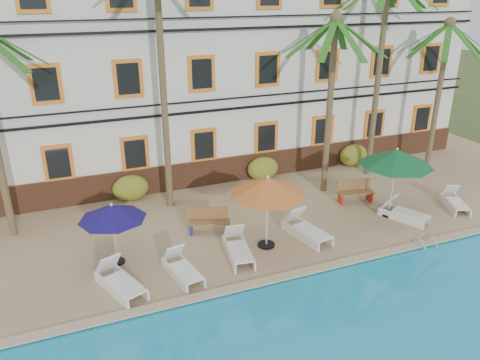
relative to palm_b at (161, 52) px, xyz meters
name	(u,v)px	position (x,y,z in m)	size (l,w,h in m)	color
ground	(311,260)	(3.47, -5.46, -6.38)	(100.00, 100.00, 0.00)	#384C23
pool_deck	(252,199)	(3.47, -0.46, -6.26)	(30.00, 12.00, 0.25)	tan
pool_coping	(325,267)	(3.47, -6.36, -6.10)	(30.00, 0.35, 0.06)	tan
hotel_building	(212,59)	(3.47, 4.52, -1.01)	(25.40, 6.44, 10.22)	silver
palm_b	(161,52)	(0.00, 0.00, 0.00)	(4.16, 4.16, 9.78)	brown
palm_c	(331,81)	(6.66, -0.99, -1.32)	(4.16, 4.16, 7.46)	brown
palm_d	(381,51)	(9.69, -0.04, -0.39)	(4.16, 4.16, 9.09)	brown
palm_e	(442,75)	(12.66, -0.72, -1.52)	(4.16, 4.16, 7.12)	brown
shrub_left	(131,188)	(-1.39, 1.14, -5.58)	(1.50, 0.90, 1.10)	#2B611B
shrub_mid	(263,168)	(4.67, 1.14, -5.58)	(1.50, 0.90, 1.10)	#2B611B
shrub_right	(353,155)	(9.63, 1.14, -5.58)	(1.50, 0.90, 1.10)	#2B611B
umbrella_blue	(112,212)	(-2.65, -3.59, -4.31)	(2.13, 2.13, 2.14)	black
umbrella_red	(268,186)	(2.29, -4.42, -3.89)	(2.63, 2.63, 2.63)	black
umbrella_green	(396,158)	(7.77, -4.06, -3.75)	(2.79, 2.79, 2.79)	black
lounger_a	(120,281)	(-2.79, -5.11, -5.82)	(1.36, 2.12, 0.94)	white
lounger_b	(182,268)	(-0.90, -5.10, -5.85)	(0.97, 1.90, 0.86)	white
lounger_c	(238,248)	(1.14, -4.66, -5.83)	(0.99, 2.05, 0.93)	white
lounger_d	(306,229)	(3.87, -4.37, -5.82)	(1.11, 2.14, 0.96)	white
lounger_e	(403,212)	(8.05, -4.53, -5.85)	(1.38, 1.95, 0.87)	white
lounger_f	(455,201)	(10.67, -4.49, -5.86)	(1.27, 1.85, 0.82)	white
bench_left	(209,220)	(0.79, -2.72, -5.66)	(1.57, 0.92, 0.93)	olive
bench_right	(355,191)	(7.23, -2.48, -5.66)	(1.56, 0.72, 0.93)	olive
pool_ladder	(424,246)	(7.36, -6.46, -6.13)	(0.54, 0.74, 0.74)	silver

